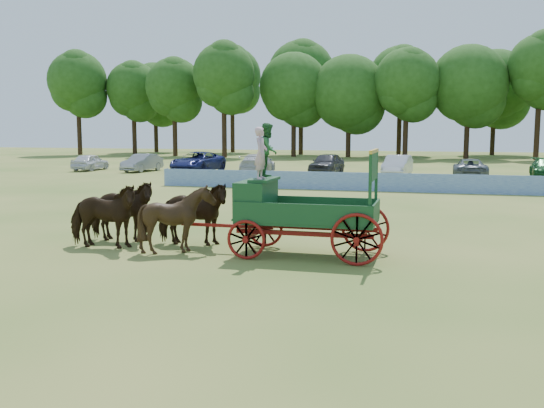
{
  "coord_description": "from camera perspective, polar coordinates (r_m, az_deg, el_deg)",
  "views": [
    {
      "loc": [
        2.36,
        -16.54,
        3.56
      ],
      "look_at": [
        -2.37,
        0.85,
        1.3
      ],
      "focal_mm": 40.0,
      "sensor_mm": 36.0,
      "label": 1
    }
  ],
  "objects": [
    {
      "name": "horse_lead_right",
      "position": [
        19.6,
        -14.01,
        -0.65
      ],
      "size": [
        2.39,
        1.24,
        1.95
      ],
      "primitive_type": "imported",
      "rotation": [
        0.0,
        0.0,
        1.66
      ],
      "color": "#311E0D",
      "rests_on": "ground"
    },
    {
      "name": "parked_cars",
      "position": [
        47.3,
        2.4,
        3.76
      ],
      "size": [
        37.97,
        6.54,
        1.65
      ],
      "color": "silver",
      "rests_on": "ground"
    },
    {
      "name": "treeline",
      "position": [
        77.44,
        10.08,
        11.32
      ],
      "size": [
        86.7,
        24.16,
        15.3
      ],
      "color": "#382314",
      "rests_on": "ground"
    },
    {
      "name": "horse_lead_left",
      "position": [
        18.66,
        -15.66,
        -1.08
      ],
      "size": [
        2.39,
        1.25,
        1.95
      ],
      "primitive_type": "imported",
      "rotation": [
        0.0,
        0.0,
        1.66
      ],
      "color": "#311E0D",
      "rests_on": "ground"
    },
    {
      "name": "farm_dray",
      "position": [
        17.05,
        1.0,
        0.59
      ],
      "size": [
        6.0,
        2.0,
        3.7
      ],
      "color": "maroon",
      "rests_on": "ground"
    },
    {
      "name": "ground",
      "position": [
        17.08,
        6.98,
        -4.94
      ],
      "size": [
        160.0,
        160.0,
        0.0
      ],
      "primitive_type": "plane",
      "color": "#9D9047",
      "rests_on": "ground"
    },
    {
      "name": "sponsor_banner",
      "position": [
        34.83,
        9.65,
        2.06
      ],
      "size": [
        26.0,
        0.08,
        1.05
      ],
      "primitive_type": "cube",
      "color": "#1B4196",
      "rests_on": "ground"
    },
    {
      "name": "horse_wheel_left",
      "position": [
        17.56,
        -8.91,
        -1.4
      ],
      "size": [
        2.09,
        1.94,
        1.95
      ],
      "primitive_type": "imported",
      "rotation": [
        0.0,
        0.0,
        1.34
      ],
      "color": "#311E0D",
      "rests_on": "ground"
    },
    {
      "name": "horse_wheel_right",
      "position": [
        18.56,
        -7.53,
        -0.92
      ],
      "size": [
        2.41,
        1.31,
        1.95
      ],
      "primitive_type": "imported",
      "rotation": [
        0.0,
        0.0,
        1.69
      ],
      "color": "#311E0D",
      "rests_on": "ground"
    }
  ]
}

